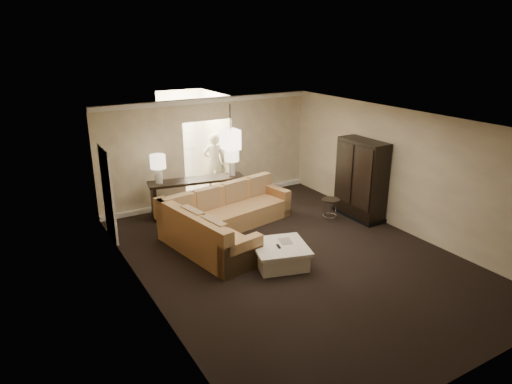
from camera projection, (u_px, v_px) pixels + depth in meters
ground at (292, 257)px, 9.41m from camera, size 8.00×8.00×0.00m
wall_back at (209, 150)px, 12.20m from camera, size 6.00×0.04×2.80m
wall_front at (478, 285)px, 5.69m from camera, size 6.00×0.04×2.80m
wall_left at (145, 224)px, 7.51m from camera, size 0.04×8.00×2.80m
wall_right at (402, 171)px, 10.38m from camera, size 0.04×8.00×2.80m
ceiling at (296, 122)px, 8.48m from camera, size 6.00×8.00×0.02m
crown_molding at (208, 100)px, 11.72m from camera, size 6.00×0.10×0.12m
baseboard at (211, 198)px, 12.60m from camera, size 6.00×0.10×0.12m
side_door at (108, 194)px, 9.92m from camera, size 0.05×0.90×2.10m
foyer at (189, 144)px, 13.33m from camera, size 1.44×2.02×2.80m
sectional_sofa at (224, 220)px, 10.27m from camera, size 3.37×3.02×0.97m
coffee_table at (280, 255)px, 9.04m from camera, size 1.29×1.29×0.44m
console_table at (197, 193)px, 11.49m from camera, size 2.46×0.94×0.93m
armoire at (361, 181)px, 11.19m from camera, size 0.58×1.36×1.96m
drink_table at (330, 205)px, 11.19m from camera, size 0.43×0.43×0.53m
table_lamp_left at (158, 164)px, 10.90m from camera, size 0.37×0.37×0.71m
table_lamp_right at (232, 157)px, 11.52m from camera, size 0.37×0.37×0.71m
pendant_light at (231, 139)px, 10.96m from camera, size 0.38×0.38×1.09m
person at (214, 159)px, 13.08m from camera, size 0.80×0.67×1.89m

